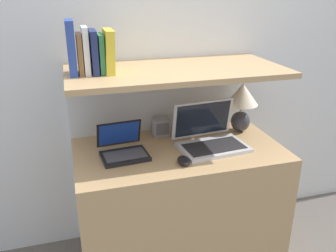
# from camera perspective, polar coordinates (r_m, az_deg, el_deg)

# --- Properties ---
(wall_back) EXTENTS (6.00, 0.05, 2.40)m
(wall_back) POSITION_cam_1_polar(r_m,az_deg,el_deg) (2.14, -1.12, 11.79)
(wall_back) COLOR silver
(wall_back) RESTS_ON ground_plane
(desk) EXTENTS (1.13, 0.61, 0.74)m
(desk) POSITION_cam_1_polar(r_m,az_deg,el_deg) (2.13, 1.69, -12.66)
(desk) COLOR tan
(desk) RESTS_ON ground_plane
(back_riser) EXTENTS (1.13, 0.04, 1.14)m
(back_riser) POSITION_cam_1_polar(r_m,az_deg,el_deg) (2.30, -0.71, -4.08)
(back_riser) COLOR silver
(back_riser) RESTS_ON ground_plane
(shelf) EXTENTS (1.13, 0.55, 0.03)m
(shelf) POSITION_cam_1_polar(r_m,az_deg,el_deg) (1.87, 1.29, 8.85)
(shelf) COLOR tan
(shelf) RESTS_ON back_riser
(table_lamp) EXTENTS (0.19, 0.19, 0.30)m
(table_lamp) POSITION_cam_1_polar(r_m,az_deg,el_deg) (2.15, 11.77, 3.87)
(table_lamp) COLOR #2D2D33
(table_lamp) RESTS_ON desk
(laptop_large) EXTENTS (0.38, 0.31, 0.24)m
(laptop_large) POSITION_cam_1_polar(r_m,az_deg,el_deg) (1.97, 6.72, -1.90)
(laptop_large) COLOR silver
(laptop_large) RESTS_ON desk
(laptop_small) EXTENTS (0.26, 0.25, 0.17)m
(laptop_small) POSITION_cam_1_polar(r_m,az_deg,el_deg) (1.87, -7.23, -3.65)
(laptop_small) COLOR black
(laptop_small) RESTS_ON desk
(computer_mouse) EXTENTS (0.06, 0.10, 0.03)m
(computer_mouse) POSITION_cam_1_polar(r_m,az_deg,el_deg) (1.78, 2.51, -5.57)
(computer_mouse) COLOR black
(computer_mouse) RESTS_ON desk
(router_box) EXTENTS (0.10, 0.07, 0.10)m
(router_box) POSITION_cam_1_polar(r_m,az_deg,el_deg) (2.09, -1.11, -0.15)
(router_box) COLOR gray
(router_box) RESTS_ON desk
(book_blue) EXTENTS (0.04, 0.14, 0.25)m
(book_blue) POSITION_cam_1_polar(r_m,az_deg,el_deg) (1.76, -15.28, 11.99)
(book_blue) COLOR #284293
(book_blue) RESTS_ON shelf
(book_brown) EXTENTS (0.02, 0.12, 0.19)m
(book_brown) POSITION_cam_1_polar(r_m,az_deg,el_deg) (1.77, -13.95, 11.13)
(book_brown) COLOR brown
(book_brown) RESTS_ON shelf
(book_white) EXTENTS (0.03, 0.12, 0.22)m
(book_white) POSITION_cam_1_polar(r_m,az_deg,el_deg) (1.76, -13.06, 11.69)
(book_white) COLOR silver
(book_white) RESTS_ON shelf
(book_navy) EXTENTS (0.03, 0.15, 0.21)m
(book_navy) POSITION_cam_1_polar(r_m,az_deg,el_deg) (1.77, -11.82, 11.53)
(book_navy) COLOR navy
(book_navy) RESTS_ON shelf
(book_green) EXTENTS (0.02, 0.14, 0.19)m
(book_green) POSITION_cam_1_polar(r_m,az_deg,el_deg) (1.77, -10.71, 11.32)
(book_green) COLOR #2D7042
(book_green) RESTS_ON shelf
(book_yellow) EXTENTS (0.05, 0.17, 0.21)m
(book_yellow) POSITION_cam_1_polar(r_m,az_deg,el_deg) (1.78, -9.51, 11.72)
(book_yellow) COLOR gold
(book_yellow) RESTS_ON shelf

